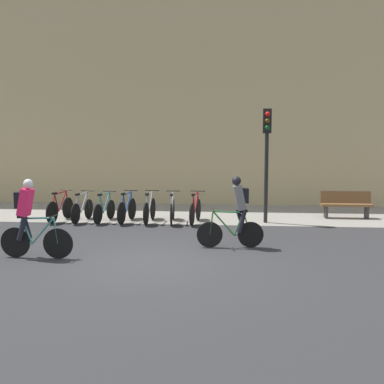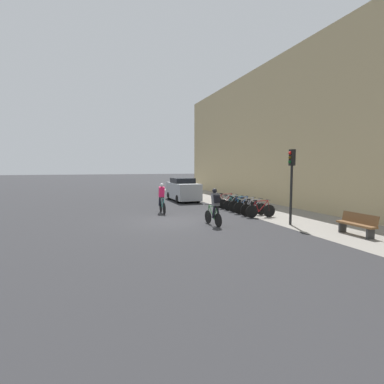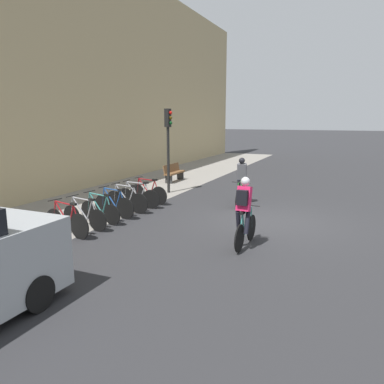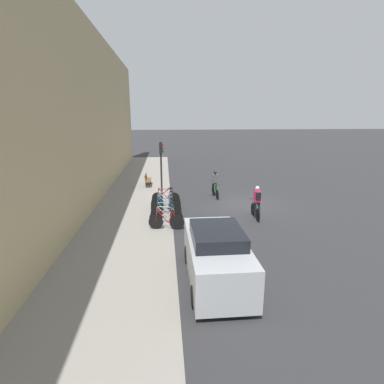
{
  "view_description": "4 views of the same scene",
  "coord_description": "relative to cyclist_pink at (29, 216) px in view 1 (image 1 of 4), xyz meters",
  "views": [
    {
      "loc": [
        1.74,
        -10.11,
        2.72
      ],
      "look_at": [
        0.74,
        1.59,
        1.36
      ],
      "focal_mm": 45.0,
      "sensor_mm": 36.0,
      "label": 1
    },
    {
      "loc": [
        14.58,
        -3.96,
        2.76
      ],
      "look_at": [
        -0.7,
        1.32,
        1.39
      ],
      "focal_mm": 28.0,
      "sensor_mm": 36.0,
      "label": 2
    },
    {
      "loc": [
        -11.44,
        -2.25,
        3.16
      ],
      "look_at": [
        -1.75,
        1.99,
        1.08
      ],
      "focal_mm": 35.0,
      "sensor_mm": 36.0,
      "label": 3
    },
    {
      "loc": [
        -17.3,
        4.82,
        5.28
      ],
      "look_at": [
        -0.61,
        3.3,
        0.99
      ],
      "focal_mm": 28.0,
      "sensor_mm": 36.0,
      "label": 4
    }
  ],
  "objects": [
    {
      "name": "ground",
      "position": [
        2.79,
        -0.13,
        -0.95
      ],
      "size": [
        200.0,
        200.0,
        0.0
      ],
      "primitive_type": "plane",
      "color": "#2B2B2D"
    },
    {
      "name": "kerb_strip",
      "position": [
        2.79,
        6.62,
        -0.94
      ],
      "size": [
        44.0,
        4.5,
        0.01
      ],
      "primitive_type": "cube",
      "color": "gray",
      "rests_on": "ground"
    },
    {
      "name": "building_facade",
      "position": [
        2.79,
        9.17,
        4.39
      ],
      "size": [
        44.0,
        0.6,
        10.67
      ],
      "primitive_type": "cube",
      "color": "tan",
      "rests_on": "ground"
    },
    {
      "name": "cyclist_pink",
      "position": [
        0.0,
        0.0,
        0.0
      ],
      "size": [
        1.69,
        0.46,
        1.78
      ],
      "color": "black",
      "rests_on": "ground"
    },
    {
      "name": "cyclist_grey",
      "position": [
        4.65,
        1.42,
        0.0
      ],
      "size": [
        1.64,
        0.47,
        1.76
      ],
      "color": "black",
      "rests_on": "ground"
    },
    {
      "name": "parked_bike_0",
      "position": [
        -1.01,
        4.69,
        -0.53
      ],
      "size": [
        0.46,
        1.7,
        0.98
      ],
      "color": "black",
      "rests_on": "ground"
    },
    {
      "name": "parked_bike_1",
      "position": [
        -0.28,
        4.69,
        -0.55
      ],
      "size": [
        0.46,
        1.68,
        0.96
      ],
      "color": "black",
      "rests_on": "ground"
    },
    {
      "name": "parked_bike_2",
      "position": [
        0.45,
        4.69,
        -0.56
      ],
      "size": [
        0.46,
        1.63,
        0.95
      ],
      "color": "black",
      "rests_on": "ground"
    },
    {
      "name": "parked_bike_3",
      "position": [
        1.18,
        4.69,
        -0.54
      ],
      "size": [
        0.46,
        1.66,
        0.99
      ],
      "color": "black",
      "rests_on": "ground"
    },
    {
      "name": "parked_bike_4",
      "position": [
        1.91,
        4.69,
        -0.53
      ],
      "size": [
        0.46,
        1.72,
        0.99
      ],
      "color": "black",
      "rests_on": "ground"
    },
    {
      "name": "parked_bike_5",
      "position": [
        2.64,
        4.69,
        -0.54
      ],
      "size": [
        0.46,
        1.72,
        0.98
      ],
      "color": "black",
      "rests_on": "ground"
    },
    {
      "name": "parked_bike_6",
      "position": [
        3.37,
        4.69,
        -0.54
      ],
      "size": [
        0.46,
        1.71,
        0.98
      ],
      "color": "black",
      "rests_on": "ground"
    },
    {
      "name": "traffic_light_pole",
      "position": [
        5.58,
        4.94,
        1.53
      ],
      "size": [
        0.26,
        0.3,
        3.57
      ],
      "color": "black",
      "rests_on": "ground"
    },
    {
      "name": "bench",
      "position": [
        8.32,
        6.06,
        -0.48
      ],
      "size": [
        1.66,
        0.44,
        0.89
      ],
      "color": "brown",
      "rests_on": "ground"
    }
  ]
}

